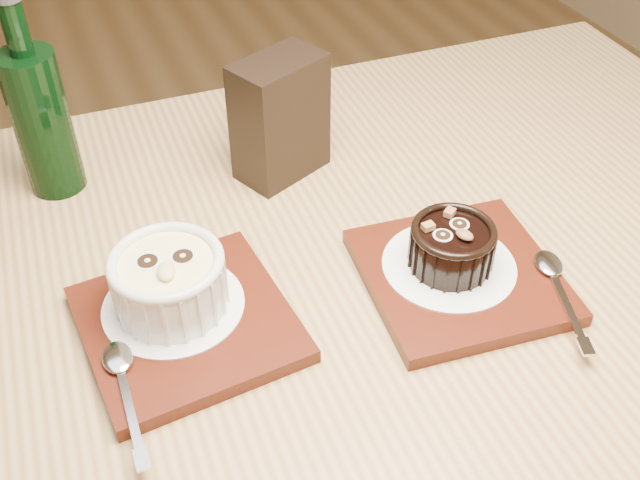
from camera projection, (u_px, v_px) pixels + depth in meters
The scene contains 11 objects.
table at pixel (317, 346), 0.79m from camera, with size 1.22×0.83×0.75m.
tray_left at pixel (187, 324), 0.68m from camera, with size 0.18×0.18×0.01m, color #4E190D.
doily_left at pixel (174, 305), 0.68m from camera, with size 0.13×0.13×0.00m, color white.
ramekin_white at pixel (169, 280), 0.66m from camera, with size 0.10×0.10×0.06m.
spoon_left at pixel (125, 388), 0.61m from camera, with size 0.03×0.13×0.01m, color silver, non-canonical shape.
tray_right at pixel (460, 276), 0.73m from camera, with size 0.18×0.18×0.01m, color #4E190D.
doily_right at pixel (449, 265), 0.73m from camera, with size 0.13×0.13×0.00m, color white.
ramekin_dark at pixel (452, 245), 0.71m from camera, with size 0.08×0.08×0.05m.
spoon_right at pixel (560, 288), 0.70m from camera, with size 0.03×0.13×0.01m, color silver, non-canonical shape.
condiment_stand at pixel (280, 118), 0.83m from camera, with size 0.10×0.06×0.14m, color black.
green_bottle at pixel (41, 118), 0.79m from camera, with size 0.06×0.06×0.23m.
Camera 1 is at (-0.02, -0.74, 1.26)m, focal length 42.00 mm.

